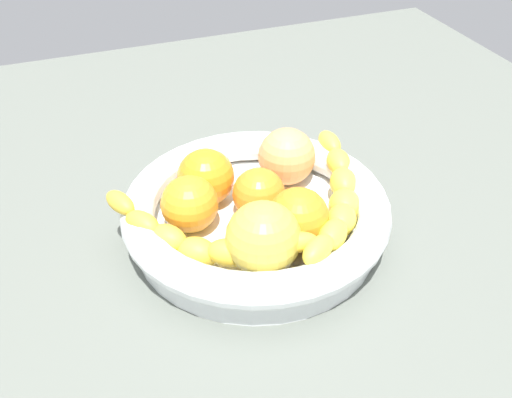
{
  "coord_description": "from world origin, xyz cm",
  "views": [
    {
      "loc": [
        18.99,
        50.02,
        47.98
      ],
      "look_at": [
        0.0,
        0.0,
        8.33
      ],
      "focal_mm": 42.52,
      "sensor_mm": 36.0,
      "label": 1
    }
  ],
  "objects_px": {
    "banana_draped_left": "(338,199)",
    "orange_rear": "(298,218)",
    "fruit_bowl": "(256,215)",
    "orange_mid_right": "(206,177)",
    "banana_draped_right": "(199,240)",
    "apple_yellow": "(263,238)",
    "orange_front": "(259,194)",
    "peach_blush": "(287,156)",
    "orange_mid_left": "(190,204)"
  },
  "relations": [
    {
      "from": "orange_rear",
      "to": "peach_blush",
      "type": "bearing_deg",
      "value": -107.27
    },
    {
      "from": "banana_draped_left",
      "to": "orange_mid_right",
      "type": "distance_m",
      "value": 0.15
    },
    {
      "from": "banana_draped_right",
      "to": "peach_blush",
      "type": "bearing_deg",
      "value": -143.78
    },
    {
      "from": "banana_draped_left",
      "to": "orange_rear",
      "type": "relative_size",
      "value": 3.35
    },
    {
      "from": "apple_yellow",
      "to": "peach_blush",
      "type": "bearing_deg",
      "value": -121.6
    },
    {
      "from": "orange_mid_left",
      "to": "fruit_bowl",
      "type": "bearing_deg",
      "value": 167.98
    },
    {
      "from": "banana_draped_left",
      "to": "orange_rear",
      "type": "distance_m",
      "value": 0.06
    },
    {
      "from": "orange_front",
      "to": "peach_blush",
      "type": "relative_size",
      "value": 0.85
    },
    {
      "from": "peach_blush",
      "to": "apple_yellow",
      "type": "relative_size",
      "value": 0.91
    },
    {
      "from": "fruit_bowl",
      "to": "orange_front",
      "type": "distance_m",
      "value": 0.02
    },
    {
      "from": "fruit_bowl",
      "to": "banana_draped_right",
      "type": "distance_m",
      "value": 0.09
    },
    {
      "from": "orange_front",
      "to": "peach_blush",
      "type": "xyz_separation_m",
      "value": [
        -0.06,
        -0.05,
        0.01
      ]
    },
    {
      "from": "banana_draped_right",
      "to": "orange_mid_right",
      "type": "distance_m",
      "value": 0.1
    },
    {
      "from": "orange_front",
      "to": "peach_blush",
      "type": "height_order",
      "value": "peach_blush"
    },
    {
      "from": "banana_draped_left",
      "to": "orange_front",
      "type": "xyz_separation_m",
      "value": [
        0.08,
        -0.04,
        0.0
      ]
    },
    {
      "from": "orange_mid_right",
      "to": "orange_rear",
      "type": "height_order",
      "value": "same"
    },
    {
      "from": "orange_rear",
      "to": "peach_blush",
      "type": "relative_size",
      "value": 0.95
    },
    {
      "from": "banana_draped_left",
      "to": "apple_yellow",
      "type": "height_order",
      "value": "apple_yellow"
    },
    {
      "from": "banana_draped_left",
      "to": "orange_rear",
      "type": "bearing_deg",
      "value": 21.17
    },
    {
      "from": "orange_mid_right",
      "to": "orange_mid_left",
      "type": "bearing_deg",
      "value": 52.71
    },
    {
      "from": "banana_draped_left",
      "to": "peach_blush",
      "type": "height_order",
      "value": "peach_blush"
    },
    {
      "from": "banana_draped_left",
      "to": "orange_rear",
      "type": "xyz_separation_m",
      "value": [
        0.06,
        0.02,
        0.01
      ]
    },
    {
      "from": "orange_mid_right",
      "to": "apple_yellow",
      "type": "bearing_deg",
      "value": 98.72
    },
    {
      "from": "fruit_bowl",
      "to": "orange_mid_right",
      "type": "xyz_separation_m",
      "value": [
        0.04,
        -0.06,
        0.02
      ]
    },
    {
      "from": "banana_draped_left",
      "to": "banana_draped_right",
      "type": "bearing_deg",
      "value": 4.58
    },
    {
      "from": "apple_yellow",
      "to": "orange_mid_left",
      "type": "bearing_deg",
      "value": -60.28
    },
    {
      "from": "orange_rear",
      "to": "peach_blush",
      "type": "height_order",
      "value": "peach_blush"
    },
    {
      "from": "peach_blush",
      "to": "fruit_bowl",
      "type": "bearing_deg",
      "value": 44.32
    },
    {
      "from": "banana_draped_left",
      "to": "orange_front",
      "type": "bearing_deg",
      "value": -24.56
    },
    {
      "from": "fruit_bowl",
      "to": "orange_mid_left",
      "type": "bearing_deg",
      "value": -12.02
    },
    {
      "from": "orange_mid_left",
      "to": "peach_blush",
      "type": "height_order",
      "value": "peach_blush"
    },
    {
      "from": "banana_draped_right",
      "to": "peach_blush",
      "type": "distance_m",
      "value": 0.17
    },
    {
      "from": "orange_rear",
      "to": "apple_yellow",
      "type": "relative_size",
      "value": 0.86
    },
    {
      "from": "fruit_bowl",
      "to": "orange_mid_right",
      "type": "bearing_deg",
      "value": -54.17
    },
    {
      "from": "banana_draped_left",
      "to": "apple_yellow",
      "type": "bearing_deg",
      "value": 23.2
    },
    {
      "from": "orange_mid_right",
      "to": "orange_rear",
      "type": "distance_m",
      "value": 0.13
    },
    {
      "from": "orange_front",
      "to": "orange_mid_right",
      "type": "bearing_deg",
      "value": -45.27
    },
    {
      "from": "fruit_bowl",
      "to": "banana_draped_right",
      "type": "bearing_deg",
      "value": 28.1
    },
    {
      "from": "orange_front",
      "to": "orange_mid_right",
      "type": "height_order",
      "value": "orange_mid_right"
    },
    {
      "from": "orange_front",
      "to": "orange_mid_left",
      "type": "relative_size",
      "value": 0.94
    },
    {
      "from": "fruit_bowl",
      "to": "banana_draped_left",
      "type": "bearing_deg",
      "value": 162.04
    },
    {
      "from": "orange_mid_right",
      "to": "peach_blush",
      "type": "height_order",
      "value": "peach_blush"
    },
    {
      "from": "banana_draped_right",
      "to": "apple_yellow",
      "type": "bearing_deg",
      "value": 150.02
    },
    {
      "from": "orange_mid_right",
      "to": "fruit_bowl",
      "type": "bearing_deg",
      "value": 125.83
    },
    {
      "from": "peach_blush",
      "to": "orange_mid_right",
      "type": "bearing_deg",
      "value": 3.05
    },
    {
      "from": "banana_draped_left",
      "to": "apple_yellow",
      "type": "xyz_separation_m",
      "value": [
        0.11,
        0.05,
        0.01
      ]
    },
    {
      "from": "fruit_bowl",
      "to": "banana_draped_left",
      "type": "height_order",
      "value": "banana_draped_left"
    },
    {
      "from": "banana_draped_right",
      "to": "orange_rear",
      "type": "distance_m",
      "value": 0.11
    },
    {
      "from": "fruit_bowl",
      "to": "orange_mid_right",
      "type": "relative_size",
      "value": 4.5
    },
    {
      "from": "orange_rear",
      "to": "apple_yellow",
      "type": "height_order",
      "value": "apple_yellow"
    }
  ]
}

